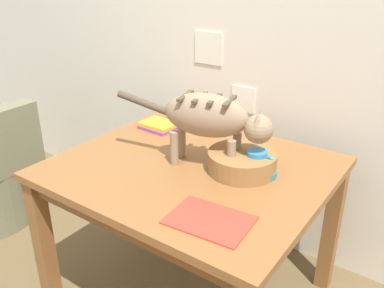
# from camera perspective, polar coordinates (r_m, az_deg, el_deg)

# --- Properties ---
(wall_rear) EXTENTS (5.31, 0.11, 2.50)m
(wall_rear) POSITION_cam_1_polar(r_m,az_deg,el_deg) (2.19, 11.34, 15.97)
(wall_rear) COLOR silver
(wall_rear) RESTS_ON ground_plane
(dining_table) EXTENTS (1.14, 0.99, 0.73)m
(dining_table) POSITION_cam_1_polar(r_m,az_deg,el_deg) (1.83, -0.00, -5.40)
(dining_table) COLOR brown
(dining_table) RESTS_ON ground_plane
(cat) EXTENTS (0.68, 0.23, 0.32)m
(cat) POSITION_cam_1_polar(r_m,az_deg,el_deg) (1.69, 2.77, 3.58)
(cat) COLOR #91795E
(cat) RESTS_ON dining_table
(saucer_bowl) EXTENTS (0.18, 0.18, 0.03)m
(saucer_bowl) POSITION_cam_1_polar(r_m,az_deg,el_deg) (1.73, 8.87, -3.74)
(saucer_bowl) COLOR teal
(saucer_bowl) RESTS_ON dining_table
(coffee_mug) EXTENTS (0.13, 0.09, 0.08)m
(coffee_mug) POSITION_cam_1_polar(r_m,az_deg,el_deg) (1.70, 9.08, -2.20)
(coffee_mug) COLOR #2B7CC2
(coffee_mug) RESTS_ON saucer_bowl
(magazine) EXTENTS (0.30, 0.22, 0.01)m
(magazine) POSITION_cam_1_polar(r_m,az_deg,el_deg) (1.42, 2.46, -10.56)
(magazine) COLOR red
(magazine) RESTS_ON dining_table
(book_stack) EXTENTS (0.19, 0.15, 0.03)m
(book_stack) POSITION_cam_1_polar(r_m,az_deg,el_deg) (2.18, -4.67, 2.58)
(book_stack) COLOR #97469E
(book_stack) RESTS_ON dining_table
(wicker_basket) EXTENTS (0.29, 0.29, 0.09)m
(wicker_basket) POSITION_cam_1_polar(r_m,az_deg,el_deg) (1.73, 6.99, -2.43)
(wicker_basket) COLOR olive
(wicker_basket) RESTS_ON dining_table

